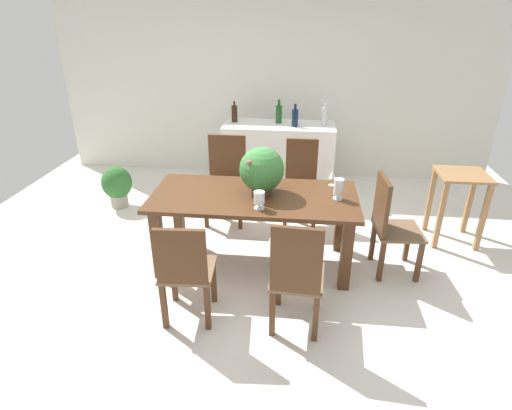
{
  "coord_description": "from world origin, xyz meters",
  "views": [
    {
      "loc": [
        0.42,
        -3.66,
        2.38
      ],
      "look_at": [
        0.01,
        0.08,
        0.59
      ],
      "focal_mm": 29.31,
      "sensor_mm": 36.0,
      "label": 1
    }
  ],
  "objects": [
    {
      "name": "flower_centerpiece",
      "position": [
        0.07,
        0.02,
        0.98
      ],
      "size": [
        0.43,
        0.43,
        0.45
      ],
      "color": "#4C3828",
      "rests_on": "dining_table"
    },
    {
      "name": "potted_plant_floor",
      "position": [
        -1.91,
        1.09,
        0.3
      ],
      "size": [
        0.38,
        0.38,
        0.55
      ],
      "color": "#9E9384",
      "rests_on": "ground"
    },
    {
      "name": "wine_bottle_tall",
      "position": [
        -0.49,
        1.9,
        1.08
      ],
      "size": [
        0.08,
        0.08,
        0.28
      ],
      "color": "black",
      "rests_on": "kitchen_counter"
    },
    {
      "name": "crystal_vase_center_near",
      "position": [
        0.08,
        -0.32,
        0.85
      ],
      "size": [
        0.1,
        0.1,
        0.16
      ],
      "color": "silver",
      "rests_on": "dining_table"
    },
    {
      "name": "wine_bottle_clear",
      "position": [
        0.33,
        1.74,
        1.08
      ],
      "size": [
        0.08,
        0.08,
        0.29
      ],
      "color": "#0F1E38",
      "rests_on": "kitchen_counter"
    },
    {
      "name": "ground_plane",
      "position": [
        0.0,
        0.0,
        0.0
      ],
      "size": [
        7.04,
        7.04,
        0.0
      ],
      "primitive_type": "plane",
      "color": "silver"
    },
    {
      "name": "back_wall",
      "position": [
        0.0,
        2.6,
        1.3
      ],
      "size": [
        6.4,
        0.1,
        2.6
      ],
      "primitive_type": "cube",
      "color": "silver",
      "rests_on": "ground"
    },
    {
      "name": "wine_bottle_amber",
      "position": [
        0.11,
        1.91,
        1.09
      ],
      "size": [
        0.08,
        0.08,
        0.31
      ],
      "color": "#194C1E",
      "rests_on": "kitchen_counter"
    },
    {
      "name": "chair_foot_end",
      "position": [
        1.29,
        -0.04,
        0.54
      ],
      "size": [
        0.46,
        0.48,
        0.98
      ],
      "rotation": [
        0.0,
        0.0,
        1.64
      ],
      "color": "#4C2D19",
      "rests_on": "ground"
    },
    {
      "name": "chair_far_right",
      "position": [
        0.44,
        0.93,
        0.55
      ],
      "size": [
        0.41,
        0.43,
        1.01
      ],
      "rotation": [
        0.0,
        0.0,
        0.01
      ],
      "color": "#4C2D19",
      "rests_on": "ground"
    },
    {
      "name": "chair_near_right",
      "position": [
        0.44,
        -1.0,
        0.54
      ],
      "size": [
        0.44,
        0.49,
        1.0
      ],
      "rotation": [
        0.0,
        0.0,
        3.07
      ],
      "color": "#4C2D19",
      "rests_on": "ground"
    },
    {
      "name": "wine_glass",
      "position": [
        0.75,
        0.29,
        0.86
      ],
      "size": [
        0.07,
        0.07,
        0.15
      ],
      "color": "silver",
      "rests_on": "dining_table"
    },
    {
      "name": "kitchen_counter",
      "position": [
        0.12,
        1.83,
        0.48
      ],
      "size": [
        1.48,
        0.61,
        0.96
      ],
      "primitive_type": "cube",
      "color": "white",
      "rests_on": "ground"
    },
    {
      "name": "dining_table",
      "position": [
        0.0,
        -0.03,
        0.62
      ],
      "size": [
        1.97,
        0.92,
        0.75
      ],
      "color": "#4C2D19",
      "rests_on": "ground"
    },
    {
      "name": "crystal_vase_left",
      "position": [
        0.79,
        -0.04,
        0.86
      ],
      "size": [
        0.09,
        0.09,
        0.2
      ],
      "color": "silver",
      "rests_on": "dining_table"
    },
    {
      "name": "wine_bottle_green",
      "position": [
        0.71,
        1.83,
        1.09
      ],
      "size": [
        0.08,
        0.08,
        0.29
      ],
      "color": "#B2BFB7",
      "rests_on": "kitchen_counter"
    },
    {
      "name": "chair_near_left",
      "position": [
        -0.44,
        -0.99,
        0.51
      ],
      "size": [
        0.45,
        0.46,
        0.92
      ],
      "rotation": [
        0.0,
        0.0,
        3.21
      ],
      "color": "#4C2D19",
      "rests_on": "ground"
    },
    {
      "name": "chair_far_left",
      "position": [
        -0.44,
        0.93,
        0.57
      ],
      "size": [
        0.48,
        0.42,
        1.03
      ],
      "rotation": [
        0.0,
        0.0,
        -0.01
      ],
      "color": "#4C2D19",
      "rests_on": "ground"
    },
    {
      "name": "side_table",
      "position": [
        2.14,
        0.66,
        0.56
      ],
      "size": [
        0.51,
        0.49,
        0.79
      ],
      "color": "olive",
      "rests_on": "ground"
    }
  ]
}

